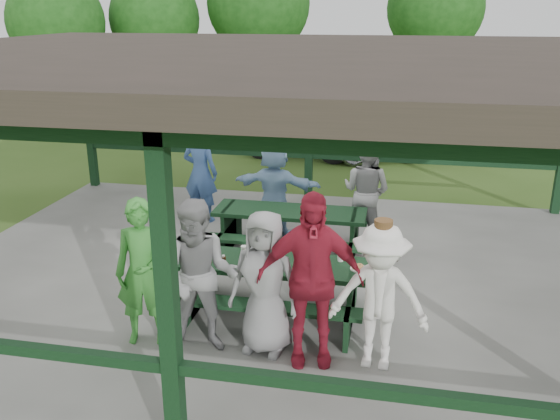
% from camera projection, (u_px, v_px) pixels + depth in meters
% --- Properties ---
extents(ground, '(90.00, 90.00, 0.00)m').
position_uv_depth(ground, '(269.00, 280.00, 8.81)').
color(ground, '#325219').
rests_on(ground, ground).
extents(concrete_slab, '(10.00, 8.00, 0.10)m').
position_uv_depth(concrete_slab, '(269.00, 277.00, 8.80)').
color(concrete_slab, '#63635F').
rests_on(concrete_slab, ground).
extents(pavilion_structure, '(10.60, 8.60, 3.24)m').
position_uv_depth(pavilion_structure, '(268.00, 62.00, 7.79)').
color(pavilion_structure, black).
rests_on(pavilion_structure, concrete_slab).
extents(picnic_table_near, '(2.36, 1.39, 0.75)m').
position_uv_depth(picnic_table_near, '(272.00, 283.00, 7.46)').
color(picnic_table_near, black).
rests_on(picnic_table_near, concrete_slab).
extents(picnic_table_far, '(2.36, 1.39, 0.75)m').
position_uv_depth(picnic_table_far, '(290.00, 227.00, 9.34)').
color(picnic_table_far, black).
rests_on(picnic_table_far, concrete_slab).
extents(table_setting, '(2.36, 0.45, 0.10)m').
position_uv_depth(table_setting, '(266.00, 258.00, 7.40)').
color(table_setting, white).
rests_on(table_setting, picnic_table_near).
extents(contestant_green, '(0.72, 0.57, 1.76)m').
position_uv_depth(contestant_green, '(143.00, 272.00, 6.78)').
color(contestant_green, '#358830').
rests_on(contestant_green, concrete_slab).
extents(contestant_grey_left, '(0.95, 0.79, 1.80)m').
position_uv_depth(contestant_grey_left, '(200.00, 277.00, 6.61)').
color(contestant_grey_left, gray).
rests_on(contestant_grey_left, concrete_slab).
extents(contestant_grey_mid, '(0.89, 0.65, 1.68)m').
position_uv_depth(contestant_grey_mid, '(265.00, 283.00, 6.61)').
color(contestant_grey_mid, gray).
rests_on(contestant_grey_mid, concrete_slab).
extents(contestant_red, '(1.23, 0.69, 1.97)m').
position_uv_depth(contestant_red, '(310.00, 279.00, 6.37)').
color(contestant_red, '#A21D32').
rests_on(contestant_red, concrete_slab).
extents(contestant_white_fedora, '(1.12, 0.71, 1.71)m').
position_uv_depth(contestant_white_fedora, '(379.00, 297.00, 6.30)').
color(contestant_white_fedora, white).
rests_on(contestant_white_fedora, concrete_slab).
extents(spectator_lblue, '(1.58, 0.66, 1.66)m').
position_uv_depth(spectator_lblue, '(275.00, 188.00, 10.10)').
color(spectator_lblue, '#8DB3DA').
rests_on(spectator_lblue, concrete_slab).
extents(spectator_blue, '(0.72, 0.54, 1.81)m').
position_uv_depth(spectator_blue, '(200.00, 173.00, 10.74)').
color(spectator_blue, '#385792').
rests_on(spectator_blue, concrete_slab).
extents(spectator_grey, '(1.05, 0.96, 1.75)m').
position_uv_depth(spectator_grey, '(366.00, 191.00, 9.78)').
color(spectator_grey, gray).
rests_on(spectator_grey, concrete_slab).
extents(pickup_truck, '(5.95, 4.03, 1.51)m').
position_uv_depth(pickup_truck, '(414.00, 127.00, 16.18)').
color(pickup_truck, silver).
rests_on(pickup_truck, ground).
extents(farm_trailer, '(4.28, 2.10, 1.49)m').
position_uv_depth(farm_trailer, '(305.00, 128.00, 16.16)').
color(farm_trailer, navy).
rests_on(farm_trailer, ground).
extents(tree_far_left, '(3.25, 3.25, 5.08)m').
position_uv_depth(tree_far_left, '(155.00, 19.00, 21.54)').
color(tree_far_left, '#2F2012').
rests_on(tree_far_left, ground).
extents(tree_left, '(3.75, 3.75, 5.86)m').
position_uv_depth(tree_left, '(259.00, 4.00, 21.48)').
color(tree_left, '#2F2012').
rests_on(tree_left, ground).
extents(tree_mid, '(3.60, 3.60, 5.63)m').
position_uv_depth(tree_mid, '(436.00, 8.00, 22.10)').
color(tree_mid, '#2F2012').
rests_on(tree_mid, ground).
extents(tree_edge_left, '(3.19, 3.19, 4.99)m').
position_uv_depth(tree_edge_left, '(56.00, 22.00, 19.79)').
color(tree_edge_left, '#2F2012').
rests_on(tree_edge_left, ground).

